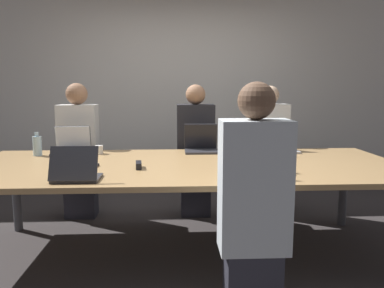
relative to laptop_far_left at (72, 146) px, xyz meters
name	(u,v)px	position (x,y,z in m)	size (l,w,h in m)	color
ground_plane	(185,250)	(1.07, -0.55, -0.84)	(24.00, 24.00, 0.00)	#383333
curtain_wall	(180,87)	(1.07, 1.46, 0.56)	(12.00, 0.06, 2.80)	beige
conference_table	(185,170)	(1.07, -0.55, -0.13)	(3.62, 1.46, 0.77)	tan
laptop_far_left	(72,146)	(0.00, 0.00, 0.00)	(0.34, 0.25, 0.26)	#333338
person_far_left	(79,153)	(-0.03, 0.39, -0.14)	(0.40, 0.24, 1.44)	#2D2D38
cup_far_left	(99,150)	(0.27, -0.06, -0.03)	(0.07, 0.07, 0.08)	white
bottle_far_left	(37,146)	(-0.29, -0.11, 0.02)	(0.08, 0.08, 0.22)	#ADD1E0
laptop_near_left	(76,171)	(0.32, -1.10, -0.01)	(0.32, 0.25, 0.24)	#333338
laptop_near_midright	(247,168)	(1.50, -1.06, -0.01)	(0.34, 0.24, 0.24)	silver
person_near_midright	(254,209)	(1.45, -1.54, -0.15)	(0.40, 0.24, 1.43)	#2D2D38
cup_near_midright	(279,168)	(1.75, -0.97, -0.03)	(0.07, 0.07, 0.10)	red
bottle_near_midright	(274,159)	(1.74, -0.88, 0.02)	(0.06, 0.06, 0.22)	green
laptop_far_center	(201,144)	(1.25, 0.04, 0.00)	(0.33, 0.27, 0.27)	#333338
person_far_center	(195,153)	(1.22, 0.39, -0.15)	(0.40, 0.24, 1.43)	#2D2D38
laptop_far_right	(279,144)	(2.03, 0.01, 0.00)	(0.36, 0.24, 0.25)	#B7B7BC
person_far_right	(268,152)	(2.03, 0.44, -0.16)	(0.40, 0.24, 1.42)	#2D2D38
cup_far_right	(251,148)	(1.74, -0.06, -0.03)	(0.08, 0.08, 0.09)	#232328
stapler	(139,165)	(0.71, -0.71, -0.05)	(0.06, 0.15, 0.05)	black
notebook	(85,166)	(0.27, -0.65, -0.06)	(0.21, 0.16, 0.02)	#232328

